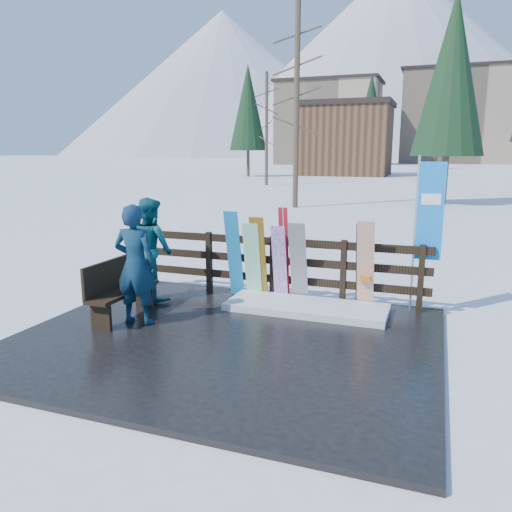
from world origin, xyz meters
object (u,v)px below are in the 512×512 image
at_px(snowboard_0, 234,254).
at_px(snowboard_5, 365,266).
at_px(snowboard_4, 298,263).
at_px(snowboard_3, 280,264).
at_px(person_back, 151,249).
at_px(person_front, 135,265).
at_px(bench, 120,287).
at_px(rental_flag, 427,217).
at_px(snowboard_1, 252,261).
at_px(snowboard_2, 259,258).

xyz_separation_m(snowboard_0, snowboard_5, (2.39, 0.00, -0.03)).
height_order(snowboard_0, snowboard_4, snowboard_0).
bearing_deg(snowboard_3, person_back, -163.49).
xyz_separation_m(snowboard_5, person_front, (-3.25, -1.90, 0.17)).
height_order(bench, person_back, person_back).
distance_m(bench, person_back, 1.18).
height_order(bench, rental_flag, rental_flag).
relative_size(snowboard_3, person_back, 0.76).
bearing_deg(snowboard_0, person_back, -154.01).
height_order(snowboard_3, snowboard_4, snowboard_4).
relative_size(person_front, person_back, 1.01).
relative_size(snowboard_3, snowboard_4, 0.94).
height_order(person_front, person_back, person_front).
distance_m(snowboard_0, snowboard_1, 0.37).
distance_m(bench, person_front, 0.62).
bearing_deg(rental_flag, person_back, -168.69).
bearing_deg(snowboard_1, person_front, -122.61).
xyz_separation_m(snowboard_2, snowboard_4, (0.74, 0.00, -0.03)).
distance_m(snowboard_2, snowboard_4, 0.74).
xyz_separation_m(snowboard_3, snowboard_5, (1.51, 0.00, 0.08)).
xyz_separation_m(snowboard_5, person_back, (-3.75, -0.66, 0.16)).
relative_size(snowboard_4, person_front, 0.80).
relative_size(bench, snowboard_4, 0.99).
height_order(snowboard_1, person_front, person_front).
bearing_deg(snowboard_5, rental_flag, 16.47).
bearing_deg(rental_flag, snowboard_3, -173.65).
distance_m(snowboard_1, snowboard_5, 2.03).
height_order(snowboard_1, snowboard_3, snowboard_1).
xyz_separation_m(snowboard_0, snowboard_3, (0.88, 0.00, -0.11)).
bearing_deg(snowboard_0, snowboard_5, 0.00).
height_order(snowboard_0, snowboard_2, snowboard_0).
distance_m(snowboard_4, person_back, 2.67).
height_order(snowboard_2, person_front, person_front).
height_order(snowboard_1, person_back, person_back).
relative_size(snowboard_4, snowboard_5, 0.95).
xyz_separation_m(bench, snowboard_3, (2.15, 1.76, 0.18)).
xyz_separation_m(rental_flag, person_back, (-4.66, -0.93, -0.67)).
xyz_separation_m(snowboard_1, rental_flag, (2.94, 0.27, 0.90)).
relative_size(bench, snowboard_3, 1.06).
height_order(snowboard_3, rental_flag, rental_flag).
relative_size(snowboard_3, person_front, 0.75).
xyz_separation_m(bench, snowboard_2, (1.76, 1.76, 0.25)).
bearing_deg(snowboard_4, snowboard_2, 180.00).
distance_m(snowboard_4, snowboard_5, 1.17).
bearing_deg(snowboard_0, snowboard_2, 0.00).
bearing_deg(snowboard_3, snowboard_4, 0.00).
distance_m(bench, snowboard_1, 2.41).
xyz_separation_m(snowboard_2, snowboard_5, (1.91, 0.00, 0.01)).
relative_size(bench, snowboard_2, 0.96).
bearing_deg(snowboard_4, snowboard_5, 0.00).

